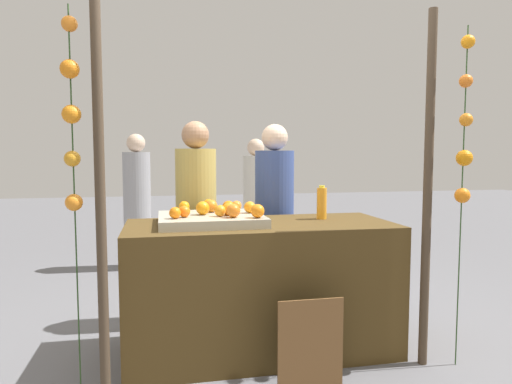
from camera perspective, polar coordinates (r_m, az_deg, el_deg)
ground_plane at (r=3.37m, az=0.55°, el=-18.97°), size 24.00×24.00×0.00m
stall_counter at (r=3.21m, az=0.56°, el=-11.72°), size 1.80×0.78×0.89m
orange_tray at (r=3.10m, az=-5.64°, el=-3.40°), size 0.69×0.60×0.06m
orange_0 at (r=3.01m, az=-4.50°, el=-2.35°), size 0.08×0.08×0.08m
orange_1 at (r=3.30m, az=-2.44°, el=-1.72°), size 0.07×0.07×0.07m
orange_2 at (r=3.17m, az=-0.78°, el=-1.91°), size 0.08×0.08×0.08m
orange_3 at (r=2.93m, az=0.20°, el=-2.39°), size 0.09×0.09×0.09m
orange_4 at (r=3.05m, az=-3.51°, el=-2.17°), size 0.08×0.08×0.08m
orange_5 at (r=2.99m, az=-8.91°, el=-2.43°), size 0.07×0.07×0.07m
orange_6 at (r=2.95m, az=-2.85°, el=-2.34°), size 0.09×0.09×0.09m
orange_7 at (r=3.10m, az=-6.67°, el=-2.00°), size 0.09×0.09×0.09m
orange_8 at (r=3.18m, az=-3.46°, el=-1.85°), size 0.09×0.09×0.09m
orange_9 at (r=3.27m, az=-8.95°, el=-1.80°), size 0.08×0.08×0.08m
orange_10 at (r=3.34m, az=-5.94°, el=-1.59°), size 0.08×0.08×0.08m
orange_11 at (r=3.22m, az=-5.61°, el=-1.76°), size 0.09×0.09×0.09m
orange_12 at (r=2.94m, az=-10.06°, el=-2.58°), size 0.07×0.07×0.07m
juice_bottle at (r=3.33m, az=8.19°, el=-1.37°), size 0.07×0.07×0.24m
chalkboard_sign at (r=2.78m, az=6.77°, el=-18.43°), size 0.39×0.03×0.54m
vendor_left at (r=3.71m, az=-7.44°, el=-4.63°), size 0.32×0.32×1.61m
vendor_right at (r=3.81m, az=2.30°, el=-4.47°), size 0.32×0.32×1.60m
crowd_person_0 at (r=5.59m, az=-14.58°, el=-1.68°), size 0.32×0.32×1.59m
crowd_person_1 at (r=5.58m, az=-0.03°, el=-1.80°), size 0.31×0.31×1.54m
canopy_post_left at (r=2.61m, az=-18.84°, el=-0.66°), size 0.06×0.06×2.24m
canopy_post_right at (r=3.06m, az=20.61°, el=0.06°), size 0.06×0.06×2.24m
garland_strand_left at (r=2.64m, az=-22.02°, el=8.54°), size 0.10×0.11×2.13m
garland_strand_right at (r=3.13m, az=24.58°, el=6.56°), size 0.11×0.10×2.13m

